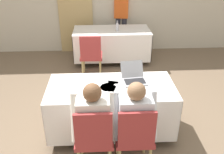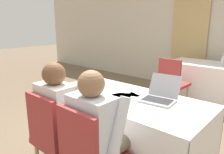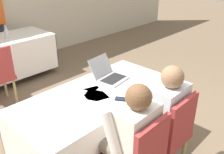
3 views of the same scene
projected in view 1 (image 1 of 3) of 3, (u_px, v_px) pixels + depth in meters
The scene contains 15 objects.
ground_plane at pixel (111, 131), 3.70m from camera, with size 24.00×24.00×0.00m, color brown.
conference_table_near at pixel (111, 98), 3.43m from camera, with size 1.72×0.82×0.76m.
conference_table_far at pixel (112, 38), 5.70m from camera, with size 1.72×0.82×0.76m.
laptop at pixel (134, 78), 3.47m from camera, with size 0.36×0.40×0.23m.
cell_phone at pixel (119, 96), 3.12m from camera, with size 0.13×0.15×0.01m.
paper_beside_laptop at pixel (109, 86), 3.36m from camera, with size 0.29×0.35×0.00m.
paper_centre_table at pixel (114, 79), 3.54m from camera, with size 0.27×0.34×0.00m.
paper_left_edge at pixel (109, 88), 3.30m from camera, with size 0.32×0.36×0.00m.
water_bottle at pixel (117, 26), 5.51m from camera, with size 0.07×0.07×0.22m.
chair_near_left at pixel (94, 137), 2.82m from camera, with size 0.44×0.44×0.93m.
chair_near_right at pixel (135, 135), 2.84m from camera, with size 0.44×0.44×0.93m.
chair_far_spare at pixel (91, 54), 4.97m from camera, with size 0.45×0.45×0.93m.
person_checkered_shirt at pixel (94, 120), 2.83m from camera, with size 0.50×0.52×1.19m.
person_white_shirt at pixel (134, 118), 2.86m from camera, with size 0.50×0.52×1.19m.
person_red_shirt at pixel (121, 15), 6.19m from camera, with size 0.37×0.25×1.59m.
Camera 1 is at (-0.14, -2.90, 2.43)m, focal length 40.00 mm.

